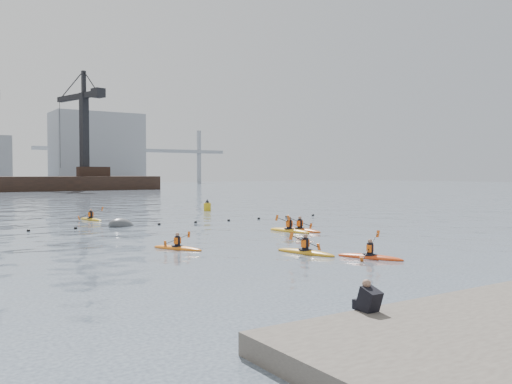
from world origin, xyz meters
TOP-DOWN VIEW (x-y plane):
  - ground at (0.00, 0.00)m, footprint 400.00×400.00m
  - float_line at (-0.50, 22.53)m, footprint 33.24×0.73m
  - kayaker_0 at (2.67, 2.33)m, footprint 2.05×3.09m
  - kayaker_1 at (1.12, 5.04)m, footprint 2.28×3.43m
  - kayaker_2 at (-3.34, 9.73)m, footprint 1.90×2.93m
  - kayaker_3 at (6.28, 13.24)m, footprint 2.44×3.62m
  - kayaker_4 at (7.07, 13.14)m, footprint 2.39×3.58m
  - kayaker_5 at (-2.08, 29.04)m, footprint 2.20×3.31m
  - mooring_buoy at (-1.68, 22.81)m, footprint 2.78×2.34m
  - nav_buoy at (11.07, 33.65)m, footprint 0.74×0.74m

SIDE VIEW (x-z plane):
  - ground at x=0.00m, z-range 0.00..0.00m
  - mooring_buoy at x=-1.68m, z-range -0.79..0.79m
  - float_line at x=-0.50m, z-range -0.09..0.15m
  - kayaker_2 at x=-3.34m, z-range -0.39..0.57m
  - kayaker_0 at x=2.67m, z-range -0.55..0.74m
  - kayaker_5 at x=-2.08m, z-range -0.48..0.68m
  - kayaker_1 at x=1.12m, z-range -0.52..0.72m
  - kayaker_4 at x=7.07m, z-range -0.52..0.74m
  - kayaker_3 at x=6.28m, z-range -0.54..0.75m
  - nav_buoy at x=11.07m, z-range -0.26..1.08m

